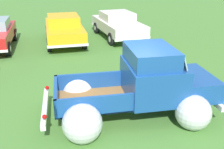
{
  "coord_description": "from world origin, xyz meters",
  "views": [
    {
      "loc": [
        -2.92,
        -5.67,
        3.85
      ],
      "look_at": [
        0.0,
        1.18,
        0.75
      ],
      "focal_mm": 42.05,
      "sensor_mm": 36.0,
      "label": 1
    }
  ],
  "objects": [
    {
      "name": "ground_plane",
      "position": [
        0.0,
        0.0,
        0.0
      ],
      "size": [
        80.0,
        80.0,
        0.0
      ],
      "primitive_type": "plane",
      "color": "#477A33"
    },
    {
      "name": "show_car_1",
      "position": [
        0.13,
        8.01,
        0.78
      ],
      "size": [
        2.58,
        4.75,
        1.43
      ],
      "rotation": [
        0.0,
        0.0,
        -1.73
      ],
      "color": "black",
      "rests_on": "ground"
    },
    {
      "name": "show_car_2",
      "position": [
        3.2,
        7.87,
        0.78
      ],
      "size": [
        2.22,
        4.46,
        1.43
      ],
      "rotation": [
        0.0,
        0.0,
        -1.64
      ],
      "color": "black",
      "rests_on": "ground"
    },
    {
      "name": "vintage_pickup_truck",
      "position": [
        0.38,
        -0.08,
        0.76
      ],
      "size": [
        4.92,
        3.5,
        1.96
      ],
      "rotation": [
        0.0,
        0.0,
        -0.22
      ],
      "color": "black",
      "rests_on": "ground"
    }
  ]
}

